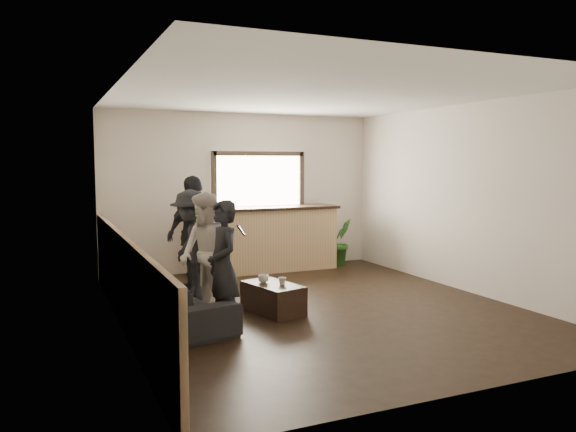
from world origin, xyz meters
name	(u,v)px	position (x,y,z in m)	size (l,w,h in m)	color
ground	(317,308)	(0.00, 0.00, 0.00)	(5.00, 6.00, 0.01)	black
room_shell	(265,199)	(-0.74, 0.00, 1.47)	(5.01, 6.01, 2.80)	silver
bar_counter	(264,235)	(0.30, 2.70, 0.64)	(2.70, 0.68, 2.13)	tan
sofa	(175,300)	(-1.89, 0.04, 0.28)	(1.92, 0.75, 0.56)	black
coffee_table	(273,298)	(-0.62, 0.01, 0.19)	(0.47, 0.84, 0.38)	black
cup_a	(263,279)	(-0.71, 0.13, 0.43)	(0.13, 0.13, 0.11)	silver
cup_b	(282,281)	(-0.53, -0.08, 0.42)	(0.10, 0.10, 0.09)	silver
potted_plant	(340,242)	(1.82, 2.65, 0.44)	(0.49, 0.39, 0.89)	#2D6623
person_a	(223,266)	(-1.44, -0.48, 0.75)	(0.46, 0.56, 1.50)	black
person_b	(206,254)	(-1.44, 0.24, 0.78)	(0.76, 0.88, 1.56)	beige
person_c	(192,246)	(-1.44, 0.96, 0.78)	(0.62, 1.03, 1.56)	black
person_d	(195,233)	(-1.21, 1.67, 0.87)	(1.10, 0.85, 1.74)	black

